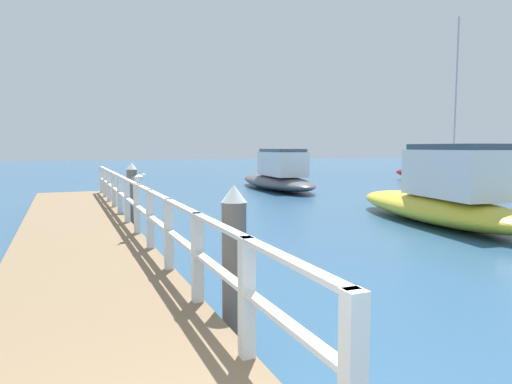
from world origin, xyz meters
TOP-DOWN VIEW (x-y plane):
  - pier_deck at (0.00, 9.36)m, footprint 2.40×18.73m
  - pier_railing at (1.12, 9.36)m, footprint 0.12×17.25m
  - dock_piling_near at (1.50, 3.72)m, footprint 0.29×0.29m
  - dock_piling_far at (1.50, 12.09)m, footprint 0.29×0.29m
  - seagull_foreground at (1.13, 8.25)m, footprint 0.35×0.39m
  - boat_1 at (10.08, 20.82)m, footprint 3.01×8.44m
  - boat_3 at (22.28, 20.50)m, footprint 4.99×9.34m
  - boat_4 at (9.79, 9.14)m, footprint 3.27×7.89m

SIDE VIEW (x-z plane):
  - pier_deck at x=0.00m, z-range 0.00..0.43m
  - boat_3 at x=22.28m, z-range -4.44..5.58m
  - boat_1 at x=10.08m, z-range -0.35..1.76m
  - boat_4 at x=9.79m, z-range -0.38..1.91m
  - dock_piling_near at x=1.50m, z-range 0.01..1.80m
  - dock_piling_far at x=1.50m, z-range 0.01..1.80m
  - pier_railing at x=1.12m, z-range 0.55..1.58m
  - seagull_foreground at x=1.13m, z-range 1.49..1.70m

